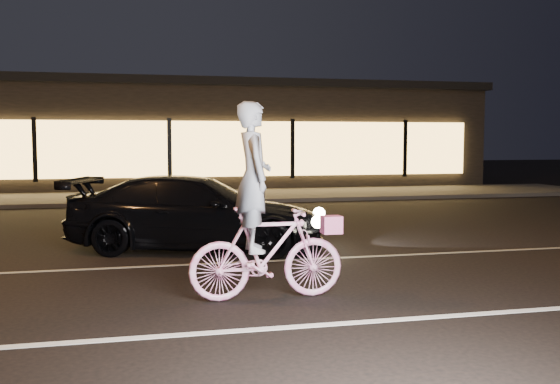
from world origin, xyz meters
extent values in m
plane|color=black|center=(0.00, 0.00, 0.00)|extent=(90.00, 90.00, 0.00)
cube|color=silver|center=(0.00, -1.50, 0.00)|extent=(60.00, 0.12, 0.01)
cube|color=gray|center=(0.00, 2.00, 0.00)|extent=(60.00, 0.10, 0.01)
cube|color=#383533|center=(0.00, 13.00, 0.06)|extent=(30.00, 4.00, 0.12)
cube|color=black|center=(0.00, 19.00, 2.00)|extent=(25.00, 8.00, 4.00)
cube|color=black|center=(0.00, 19.00, 4.05)|extent=(25.40, 8.40, 0.30)
cube|color=#F3B555|center=(0.00, 14.90, 1.60)|extent=(23.00, 0.15, 2.00)
cube|color=black|center=(-4.50, 14.82, 1.60)|extent=(0.15, 0.08, 2.20)
cube|color=black|center=(0.00, 14.82, 1.60)|extent=(0.15, 0.08, 2.20)
cube|color=black|center=(4.50, 14.82, 1.60)|extent=(0.15, 0.08, 2.20)
cube|color=black|center=(9.00, 14.82, 1.60)|extent=(0.15, 0.08, 2.20)
imported|color=#E93E9B|center=(0.33, -0.32, 0.57)|extent=(1.90, 0.54, 1.14)
imported|color=white|center=(0.17, -0.32, 1.50)|extent=(0.43, 0.65, 1.80)
cube|color=#D53678|center=(1.15, -0.32, 0.89)|extent=(0.24, 0.20, 0.22)
imported|color=black|center=(-0.17, 3.32, 0.65)|extent=(4.83, 3.10, 1.30)
sphere|color=#FFF2BF|center=(2.06, 3.24, 0.60)|extent=(0.22, 0.22, 0.22)
sphere|color=#FFF2BF|center=(1.70, 2.10, 0.60)|extent=(0.22, 0.22, 0.22)
camera|label=1|loc=(-1.21, -7.62, 1.94)|focal=40.00mm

